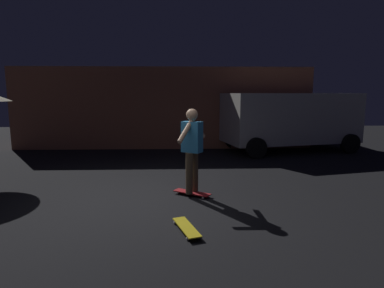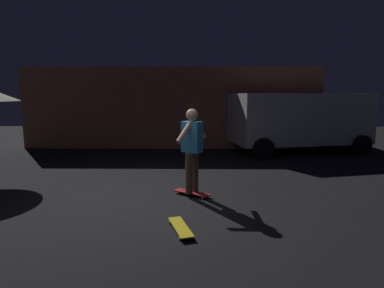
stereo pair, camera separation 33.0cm
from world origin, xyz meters
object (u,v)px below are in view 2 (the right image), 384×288
Objects in this scene: parked_van at (300,119)px; skateboard_ridden at (192,193)px; skater at (192,145)px; skateboard_spare at (181,227)px.

parked_van reaches higher than skateboard_ridden.
skateboard_spare is at bearing -94.93° from skater.
skateboard_ridden and skateboard_spare have the same top height.
parked_van is at bearing 53.85° from skateboard_ridden.
skateboard_ridden is 0.95× the size of skateboard_spare.
parked_van reaches higher than skater.
skateboard_ridden is 0.98m from skater.
skateboard_spare is at bearing -119.62° from parked_van.
skateboard_ridden is at bearing 0.00° from skater.
parked_van is 6.21m from skater.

